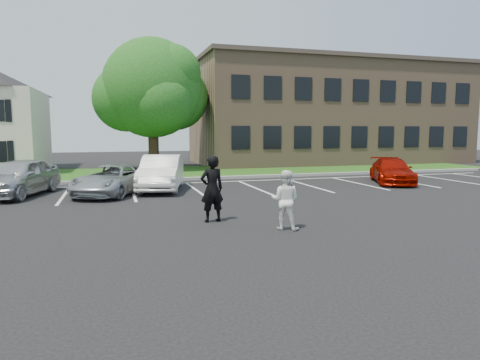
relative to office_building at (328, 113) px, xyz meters
name	(u,v)px	position (x,y,z in m)	size (l,w,h in m)	color
ground_plane	(250,229)	(-14.00, -21.99, -4.16)	(90.00, 90.00, 0.00)	black
curb	(182,179)	(-14.00, -9.99, -4.08)	(40.00, 0.30, 0.15)	gray
grass_strip	(173,173)	(-14.00, -5.99, -4.12)	(44.00, 8.00, 0.08)	#18460E
stall_lines	(221,186)	(-12.60, -13.04, -4.15)	(34.00, 5.36, 0.01)	silver
office_building	(328,113)	(0.00, 0.00, 0.00)	(22.40, 10.40, 8.30)	#927358
tree	(153,91)	(-14.83, -3.39, 1.19)	(7.80, 7.20, 8.80)	black
man_black_suit	(212,189)	(-14.80, -20.77, -3.17)	(0.72, 0.47, 1.98)	black
man_white_shirt	(285,200)	(-13.11, -22.32, -3.34)	(0.80, 0.62, 1.64)	white
car_silver_west	(19,177)	(-21.35, -13.57, -3.37)	(1.86, 4.62, 1.57)	#B5B4B9
car_silver_minivan	(111,180)	(-17.68, -14.31, -3.53)	(2.09, 4.52, 1.26)	#ACAEB4
car_white_sedan	(161,172)	(-15.48, -13.39, -3.37)	(1.67, 4.80, 1.58)	white
car_red_compact	(392,171)	(-3.86, -14.30, -3.53)	(1.76, 4.33, 1.26)	#900B00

